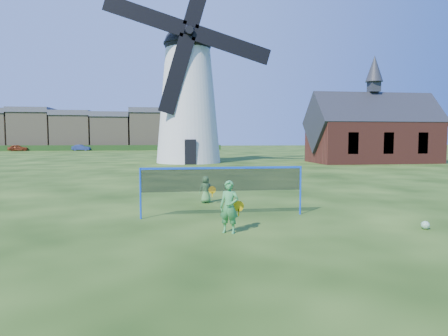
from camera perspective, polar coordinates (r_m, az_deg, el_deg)
name	(u,v)px	position (r m, az deg, el deg)	size (l,w,h in m)	color
ground	(220,219)	(12.13, -0.60, -7.28)	(220.00, 220.00, 0.00)	black
windmill	(188,95)	(39.30, -5.16, 10.39)	(15.15, 6.24, 19.62)	silver
chapel	(373,133)	(41.59, 20.54, 4.76)	(12.26, 5.94, 10.37)	#5F2A1F
badminton_net	(223,180)	(12.26, -0.18, -1.75)	(5.05, 0.05, 1.55)	blue
player_girl	(229,207)	(10.22, 0.75, -5.60)	(0.71, 0.50, 1.36)	#3C974C
player_boy	(206,189)	(14.94, -2.63, -3.09)	(0.63, 0.43, 1.01)	#4D8D44
play_ball	(425,225)	(12.03, 26.91, -7.32)	(0.22, 0.22, 0.22)	green
terraced_houses	(39,130)	(87.45, -25.00, 5.01)	(50.74, 8.40, 8.37)	#8C7E5D
hedge	(56,148)	(80.43, -22.97, 2.66)	(62.00, 0.80, 1.00)	#193814
car_left	(18,148)	(81.43, -27.49, 2.58)	(1.34, 3.32, 1.13)	#A03D1D
car_right	(81,148)	(79.15, -19.77, 2.77)	(1.18, 3.37, 1.11)	navy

